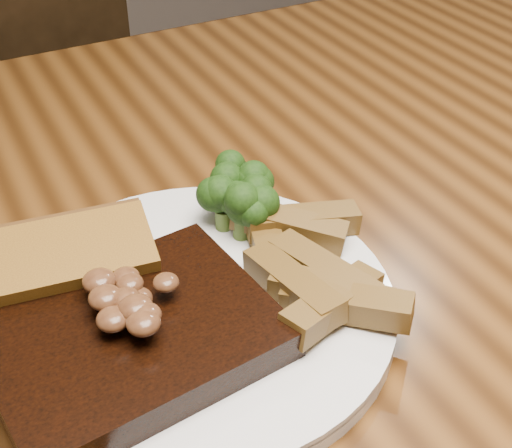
{
  "coord_description": "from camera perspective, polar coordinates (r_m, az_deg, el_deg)",
  "views": [
    {
      "loc": [
        -0.22,
        -0.4,
        1.1
      ],
      "look_at": [
        -0.02,
        -0.02,
        0.78
      ],
      "focal_mm": 50.0,
      "sensor_mm": 36.0,
      "label": 1
    }
  ],
  "objects": [
    {
      "name": "dining_table",
      "position": [
        0.64,
        0.84,
        -7.68
      ],
      "size": [
        1.6,
        0.9,
        0.75
      ],
      "color": "#543010",
      "rests_on": "ground"
    },
    {
      "name": "potato_wedges",
      "position": [
        0.51,
        3.84,
        -3.74
      ],
      "size": [
        0.11,
        0.11,
        0.02
      ],
      "primitive_type": null,
      "color": "brown",
      "rests_on": "plate"
    },
    {
      "name": "plate",
      "position": [
        0.51,
        -4.75,
        -6.76
      ],
      "size": [
        0.29,
        0.29,
        0.01
      ],
      "primitive_type": "cylinder",
      "rotation": [
        0.0,
        0.0,
        0.05
      ],
      "color": "silver",
      "rests_on": "dining_table"
    },
    {
      "name": "broccoli_cluster",
      "position": [
        0.55,
        -2.6,
        1.29
      ],
      "size": [
        0.08,
        0.08,
        0.04
      ],
      "primitive_type": null,
      "color": "#1E3D0E",
      "rests_on": "plate"
    },
    {
      "name": "garlic_bread",
      "position": [
        0.52,
        -13.97,
        -4.21
      ],
      "size": [
        0.11,
        0.07,
        0.02
      ],
      "primitive_type": "cube",
      "rotation": [
        0.0,
        0.0,
        -0.13
      ],
      "color": "#875C18",
      "rests_on": "plate"
    },
    {
      "name": "mushroom_pile",
      "position": [
        0.45,
        -10.45,
        -5.97
      ],
      "size": [
        0.06,
        0.06,
        0.03
      ],
      "primitive_type": null,
      "color": "brown",
      "rests_on": "steak"
    },
    {
      "name": "steak",
      "position": [
        0.46,
        -9.97,
        -9.03
      ],
      "size": [
        0.19,
        0.15,
        0.03
      ],
      "primitive_type": "cube",
      "rotation": [
        0.0,
        0.0,
        0.11
      ],
      "color": "black",
      "rests_on": "plate"
    },
    {
      "name": "steak_bone",
      "position": [
        0.43,
        -7.11,
        -14.67
      ],
      "size": [
        0.15,
        0.03,
        0.02
      ],
      "primitive_type": "cube",
      "rotation": [
        0.0,
        0.0,
        0.11
      ],
      "color": "beige",
      "rests_on": "plate"
    }
  ]
}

